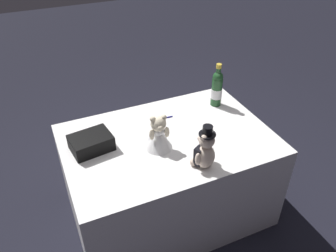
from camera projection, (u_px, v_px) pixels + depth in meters
ground_plane at (168, 208)px, 2.70m from camera, size 12.00×12.00×0.00m
reception_table at (168, 176)px, 2.49m from camera, size 1.40×0.95×0.71m
teddy_bear_groom at (205, 151)px, 1.99m from camera, size 0.15×0.15×0.30m
teddy_bear_bride at (158, 133)px, 2.17m from camera, size 0.18×0.23×0.25m
champagne_bottle at (217, 88)px, 2.56m from camera, size 0.08×0.08×0.34m
signing_pen at (164, 118)px, 2.48m from camera, size 0.15×0.01×0.01m
gift_case_black at (91, 143)px, 2.17m from camera, size 0.28×0.22×0.10m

